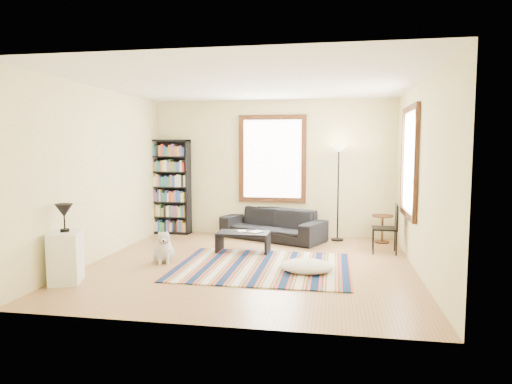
% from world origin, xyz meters
% --- Properties ---
extents(floor, '(5.00, 5.00, 0.10)m').
position_xyz_m(floor, '(0.00, 0.00, -0.05)').
color(floor, '#A2734A').
rests_on(floor, ground).
extents(ceiling, '(5.00, 5.00, 0.10)m').
position_xyz_m(ceiling, '(0.00, 0.00, 2.85)').
color(ceiling, white).
rests_on(ceiling, floor).
extents(wall_back, '(5.00, 0.10, 2.80)m').
position_xyz_m(wall_back, '(0.00, 2.55, 1.40)').
color(wall_back, beige).
rests_on(wall_back, floor).
extents(wall_front, '(5.00, 0.10, 2.80)m').
position_xyz_m(wall_front, '(0.00, -2.55, 1.40)').
color(wall_front, beige).
rests_on(wall_front, floor).
extents(wall_left, '(0.10, 5.00, 2.80)m').
position_xyz_m(wall_left, '(-2.55, 0.00, 1.40)').
color(wall_left, beige).
rests_on(wall_left, floor).
extents(wall_right, '(0.10, 5.00, 2.80)m').
position_xyz_m(wall_right, '(2.55, 0.00, 1.40)').
color(wall_right, beige).
rests_on(wall_right, floor).
extents(window_back, '(1.20, 0.06, 1.60)m').
position_xyz_m(window_back, '(0.00, 2.47, 1.60)').
color(window_back, white).
rests_on(window_back, wall_back).
extents(window_right, '(0.06, 1.20, 1.60)m').
position_xyz_m(window_right, '(2.47, 0.80, 1.60)').
color(window_right, white).
rests_on(window_right, wall_right).
extents(rug, '(2.65, 2.12, 0.02)m').
position_xyz_m(rug, '(0.21, -0.12, 0.01)').
color(rug, '#0C1E40').
rests_on(rug, floor).
extents(sofa, '(2.24, 1.60, 0.61)m').
position_xyz_m(sofa, '(0.07, 2.05, 0.30)').
color(sofa, black).
rests_on(sofa, floor).
extents(bookshelf, '(0.90, 0.30, 2.00)m').
position_xyz_m(bookshelf, '(-2.20, 2.32, 1.00)').
color(bookshelf, black).
rests_on(bookshelf, floor).
extents(coffee_table, '(0.98, 0.68, 0.36)m').
position_xyz_m(coffee_table, '(-0.28, 0.83, 0.18)').
color(coffee_table, black).
rests_on(coffee_table, floor).
extents(book_a, '(0.24, 0.21, 0.02)m').
position_xyz_m(book_a, '(-0.38, 0.83, 0.37)').
color(book_a, beige).
rests_on(book_a, coffee_table).
extents(book_b, '(0.27, 0.30, 0.02)m').
position_xyz_m(book_b, '(-0.13, 0.88, 0.37)').
color(book_b, beige).
rests_on(book_b, coffee_table).
extents(floor_cushion, '(0.91, 0.77, 0.20)m').
position_xyz_m(floor_cushion, '(0.89, -0.31, 0.10)').
color(floor_cushion, silver).
rests_on(floor_cushion, floor).
extents(floor_lamp, '(0.39, 0.39, 1.86)m').
position_xyz_m(floor_lamp, '(1.35, 2.15, 0.93)').
color(floor_lamp, black).
rests_on(floor_lamp, floor).
extents(side_table, '(0.52, 0.52, 0.54)m').
position_xyz_m(side_table, '(2.20, 2.07, 0.27)').
color(side_table, '#3F230F').
rests_on(side_table, floor).
extents(folding_chair, '(0.44, 0.42, 0.86)m').
position_xyz_m(folding_chair, '(2.15, 1.21, 0.43)').
color(folding_chair, black).
rests_on(folding_chair, floor).
extents(white_cabinet, '(0.52, 0.60, 0.70)m').
position_xyz_m(white_cabinet, '(-2.30, -1.35, 0.35)').
color(white_cabinet, white).
rests_on(white_cabinet, floor).
extents(table_lamp, '(0.32, 0.32, 0.38)m').
position_xyz_m(table_lamp, '(-2.30, -1.35, 0.89)').
color(table_lamp, black).
rests_on(table_lamp, white_cabinet).
extents(dog, '(0.54, 0.62, 0.52)m').
position_xyz_m(dog, '(-1.41, -0.07, 0.26)').
color(dog, silver).
rests_on(dog, floor).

